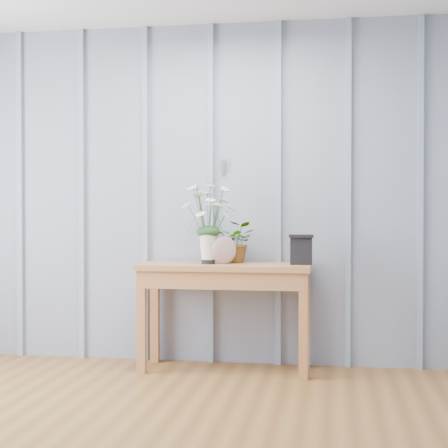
% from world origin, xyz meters
% --- Properties ---
extents(room_shell, '(4.00, 4.50, 2.50)m').
position_xyz_m(room_shell, '(0.00, 0.92, 1.99)').
color(room_shell, '#848CA1').
rests_on(room_shell, ground).
extents(sideboard, '(1.20, 0.45, 0.75)m').
position_xyz_m(sideboard, '(0.40, 1.99, 0.64)').
color(sideboard, '#AB693A').
rests_on(sideboard, ground).
extents(daisy_vase, '(0.41, 0.31, 0.58)m').
position_xyz_m(daisy_vase, '(0.28, 1.95, 1.11)').
color(daisy_vase, black).
rests_on(daisy_vase, sideboard).
extents(spider_plant, '(0.28, 0.25, 0.30)m').
position_xyz_m(spider_plant, '(0.46, 2.13, 0.90)').
color(spider_plant, '#1A3B1A').
rests_on(spider_plant, sideboard).
extents(felt_disc_vessel, '(0.19, 0.16, 0.19)m').
position_xyz_m(felt_disc_vessel, '(0.39, 1.97, 0.85)').
color(felt_disc_vessel, '#884650').
rests_on(felt_disc_vessel, sideboard).
extents(carved_box, '(0.18, 0.14, 0.21)m').
position_xyz_m(carved_box, '(0.93, 2.01, 0.86)').
color(carved_box, black).
rests_on(carved_box, sideboard).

